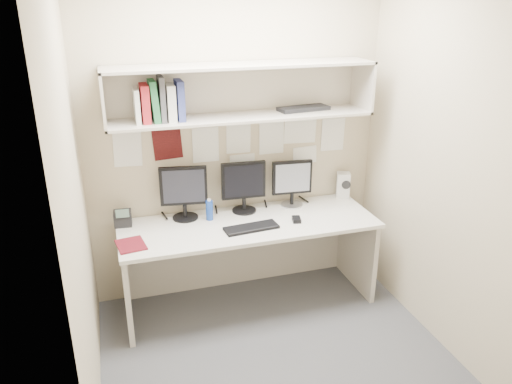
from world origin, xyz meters
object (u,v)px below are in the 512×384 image
object	(u,v)px
monitor_center	(244,184)
keyboard	(251,228)
speaker	(343,185)
monitor_left	(184,190)
desk_phone	(123,218)
maroon_notebook	(131,245)
desk	(249,263)
monitor_right	(292,181)

from	to	relation	value
monitor_center	keyboard	bearing A→B (deg)	-93.36
keyboard	speaker	distance (m)	1.04
keyboard	monitor_center	bearing A→B (deg)	78.40
monitor_left	desk_phone	bearing A→B (deg)	-170.97
monitor_left	maroon_notebook	distance (m)	0.62
monitor_left	speaker	world-z (taller)	monitor_left
monitor_center	maroon_notebook	distance (m)	1.03
desk	monitor_right	xyz separation A→B (m)	(0.44, 0.22, 0.58)
monitor_left	maroon_notebook	bearing A→B (deg)	-132.22
monitor_left	desk_phone	xyz separation A→B (m)	(-0.48, -0.00, -0.17)
maroon_notebook	speaker	bearing A→B (deg)	3.66
monitor_right	maroon_notebook	distance (m)	1.41
monitor_right	maroon_notebook	bearing A→B (deg)	-160.09
monitor_right	keyboard	bearing A→B (deg)	-137.62
desk_phone	desk	bearing A→B (deg)	-8.09
monitor_right	speaker	bearing A→B (deg)	9.90
keyboard	desk_phone	xyz separation A→B (m)	(-0.93, 0.35, 0.05)
desk	monitor_center	bearing A→B (deg)	83.70
maroon_notebook	desk_phone	size ratio (longest dim) A/B	1.46
monitor_center	monitor_left	bearing A→B (deg)	-176.99
desk	maroon_notebook	size ratio (longest dim) A/B	8.71
speaker	desk_phone	size ratio (longest dim) A/B	1.41
monitor_left	maroon_notebook	size ratio (longest dim) A/B	1.87
maroon_notebook	monitor_left	bearing A→B (deg)	30.35
monitor_center	keyboard	size ratio (longest dim) A/B	1.02
monitor_left	keyboard	xyz separation A→B (m)	(0.45, -0.35, -0.23)
monitor_right	keyboard	xyz separation A→B (m)	(-0.46, -0.35, -0.21)
monitor_center	desk_phone	world-z (taller)	monitor_center
speaker	maroon_notebook	world-z (taller)	speaker
monitor_right	keyboard	world-z (taller)	monitor_right
desk_phone	monitor_left	bearing A→B (deg)	5.26
desk	monitor_left	xyz separation A→B (m)	(-0.46, 0.22, 0.60)
desk	monitor_center	xyz separation A→B (m)	(0.02, 0.22, 0.60)
keyboard	maroon_notebook	size ratio (longest dim) A/B	1.80
monitor_right	desk_phone	world-z (taller)	monitor_right
monitor_left	speaker	bearing A→B (deg)	10.42
monitor_right	monitor_center	bearing A→B (deg)	-175.18
desk	keyboard	bearing A→B (deg)	-96.49
monitor_center	keyboard	xyz separation A→B (m)	(-0.04, -0.35, -0.22)
speaker	desk_phone	xyz separation A→B (m)	(-1.88, -0.05, -0.05)
speaker	monitor_left	bearing A→B (deg)	-156.84
monitor_left	monitor_right	size ratio (longest dim) A/B	1.10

